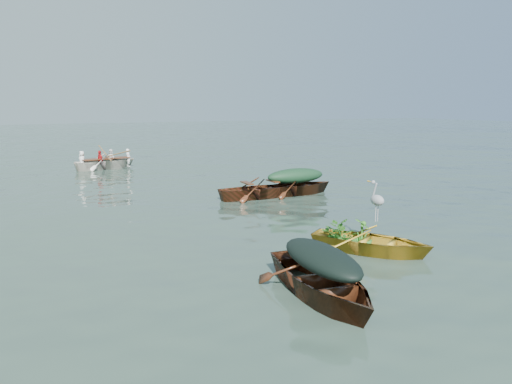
# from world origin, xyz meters

# --- Properties ---
(ground) EXTENTS (140.00, 140.00, 0.00)m
(ground) POSITION_xyz_m (0.00, 0.00, 0.00)
(ground) COLOR #33483C
(ground) RESTS_ON ground
(yellow_dinghy) EXTENTS (2.97, 3.41, 0.86)m
(yellow_dinghy) POSITION_xyz_m (-0.81, -3.64, 0.00)
(yellow_dinghy) COLOR gold
(yellow_dinghy) RESTS_ON ground
(dark_covered_boat) EXTENTS (1.81, 4.04, 1.00)m
(dark_covered_boat) POSITION_xyz_m (-3.17, -5.28, 0.00)
(dark_covered_boat) COLOR #4A2311
(dark_covered_boat) RESTS_ON ground
(green_tarp_boat) EXTENTS (3.99, 1.28, 0.90)m
(green_tarp_boat) POSITION_xyz_m (1.24, 2.96, 0.00)
(green_tarp_boat) COLOR #4A2111
(green_tarp_boat) RESTS_ON ground
(open_wooden_boat) EXTENTS (4.01, 1.30, 0.91)m
(open_wooden_boat) POSITION_xyz_m (-0.15, 2.95, 0.00)
(open_wooden_boat) COLOR maroon
(open_wooden_boat) RESTS_ON ground
(rowed_boat) EXTENTS (4.33, 2.15, 0.98)m
(rowed_boat) POSITION_xyz_m (-3.46, 13.01, 0.00)
(rowed_boat) COLOR white
(rowed_boat) RESTS_ON ground
(dark_tarp_cover) EXTENTS (1.00, 2.22, 0.40)m
(dark_tarp_cover) POSITION_xyz_m (-3.17, -5.28, 0.70)
(dark_tarp_cover) COLOR black
(dark_tarp_cover) RESTS_ON dark_covered_boat
(green_tarp_cover) EXTENTS (2.19, 0.70, 0.52)m
(green_tarp_cover) POSITION_xyz_m (1.24, 2.96, 0.71)
(green_tarp_cover) COLOR #14321D
(green_tarp_cover) RESTS_ON green_tarp_boat
(thwart_benches) EXTENTS (2.01, 0.77, 0.04)m
(thwart_benches) POSITION_xyz_m (-0.15, 2.95, 0.47)
(thwart_benches) COLOR #41200F
(thwart_benches) RESTS_ON open_wooden_boat
(heron) EXTENTS (0.46, 0.49, 0.92)m
(heron) POSITION_xyz_m (-0.39, -3.29, 0.89)
(heron) COLOR #9A9EA3
(heron) RESTS_ON yellow_dinghy
(dinghy_weeds) EXTENTS (1.09, 1.14, 0.60)m
(dinghy_weeds) POSITION_xyz_m (-1.10, -3.18, 0.73)
(dinghy_weeds) COLOR #216019
(dinghy_weeds) RESTS_ON yellow_dinghy
(rowers) EXTENTS (3.09, 1.75, 0.76)m
(rowers) POSITION_xyz_m (-3.46, 13.01, 0.87)
(rowers) COLOR white
(rowers) RESTS_ON rowed_boat
(oars) EXTENTS (1.17, 2.67, 0.06)m
(oars) POSITION_xyz_m (-3.46, 13.01, 0.52)
(oars) COLOR brown
(oars) RESTS_ON rowed_boat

